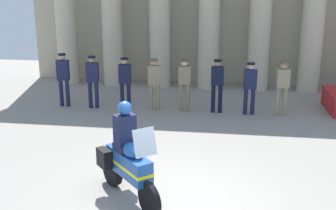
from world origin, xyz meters
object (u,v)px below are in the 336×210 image
object	(u,v)px
officer_in_row_1	(93,78)
officer_in_row_3	(154,80)
officer_in_row_0	(63,75)
officer_in_row_6	(250,84)
motorcycle_with_rider	(127,159)
officer_in_row_4	(184,81)
officer_in_row_7	(283,84)
officer_in_row_2	(125,79)
officer_in_row_5	(217,82)

from	to	relation	value
officer_in_row_1	officer_in_row_3	bearing A→B (deg)	176.83
officer_in_row_1	officer_in_row_3	xyz separation A→B (m)	(2.00, 0.08, -0.03)
officer_in_row_0	officer_in_row_3	world-z (taller)	officer_in_row_0
officer_in_row_6	motorcycle_with_rider	xyz separation A→B (m)	(-2.46, -5.75, -0.17)
officer_in_row_4	officer_in_row_7	xyz separation A→B (m)	(2.99, -0.08, 0.01)
officer_in_row_4	officer_in_row_6	distance (m)	2.03
motorcycle_with_rider	officer_in_row_0	bearing A→B (deg)	169.79
officer_in_row_4	officer_in_row_6	xyz separation A→B (m)	(2.03, -0.06, -0.03)
officer_in_row_0	officer_in_row_2	size ratio (longest dim) A/B	1.05
officer_in_row_2	officer_in_row_3	distance (m)	0.95
officer_in_row_2	officer_in_row_7	world-z (taller)	officer_in_row_7
officer_in_row_3	officer_in_row_6	xyz separation A→B (m)	(2.99, -0.07, -0.02)
officer_in_row_5	officer_in_row_1	bearing A→B (deg)	-4.34
officer_in_row_5	officer_in_row_6	xyz separation A→B (m)	(1.00, -0.07, -0.04)
officer_in_row_1	officer_in_row_5	size ratio (longest dim) A/B	1.02
officer_in_row_5	officer_in_row_6	world-z (taller)	officer_in_row_5
officer_in_row_4	officer_in_row_7	bearing A→B (deg)	173.07
officer_in_row_2	officer_in_row_4	xyz separation A→B (m)	(1.92, -0.02, 0.00)
officer_in_row_6	officer_in_row_0	bearing A→B (deg)	-6.02
officer_in_row_4	officer_in_row_6	world-z (taller)	officer_in_row_4
officer_in_row_0	officer_in_row_1	world-z (taller)	officer_in_row_0
officer_in_row_2	officer_in_row_0	bearing A→B (deg)	-4.78
officer_in_row_3	motorcycle_with_rider	xyz separation A→B (m)	(0.53, -5.82, -0.18)
officer_in_row_0	officer_in_row_5	xyz separation A→B (m)	(5.00, 0.01, -0.04)
officer_in_row_1	officer_in_row_3	distance (m)	2.00
officer_in_row_0	officer_in_row_4	bearing A→B (deg)	174.63
officer_in_row_3	officer_in_row_4	bearing A→B (deg)	174.09
officer_in_row_5	officer_in_row_7	xyz separation A→B (m)	(1.97, -0.08, -0.00)
officer_in_row_0	officer_in_row_2	bearing A→B (deg)	175.22
officer_in_row_7	officer_in_row_1	bearing A→B (deg)	-5.50
officer_in_row_0	officer_in_row_5	world-z (taller)	officer_in_row_0
officer_in_row_2	motorcycle_with_rider	size ratio (longest dim) A/B	0.88
officer_in_row_1	motorcycle_with_rider	size ratio (longest dim) A/B	0.90
officer_in_row_6	officer_in_row_5	bearing A→B (deg)	-9.47
officer_in_row_0	officer_in_row_4	distance (m)	3.98
officer_in_row_1	officer_in_row_2	distance (m)	1.05
officer_in_row_3	officer_in_row_6	world-z (taller)	officer_in_row_3
officer_in_row_0	officer_in_row_4	size ratio (longest dim) A/B	1.06
officer_in_row_3	officer_in_row_4	xyz separation A→B (m)	(0.97, -0.01, 0.01)
officer_in_row_3	officer_in_row_7	size ratio (longest dim) A/B	0.99
officer_in_row_1	motorcycle_with_rider	bearing A→B (deg)	108.32
officer_in_row_5	officer_in_row_2	bearing A→B (deg)	-5.71
officer_in_row_0	officer_in_row_6	world-z (taller)	officer_in_row_0
officer_in_row_1	officer_in_row_4	distance (m)	2.96
officer_in_row_1	officer_in_row_4	world-z (taller)	officer_in_row_1
officer_in_row_7	officer_in_row_0	bearing A→B (deg)	-6.04
officer_in_row_1	officer_in_row_2	bearing A→B (deg)	179.51
officer_in_row_2	motorcycle_with_rider	xyz separation A→B (m)	(1.48, -5.83, -0.19)
officer_in_row_6	motorcycle_with_rider	world-z (taller)	motorcycle_with_rider
officer_in_row_0	officer_in_row_1	bearing A→B (deg)	170.81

